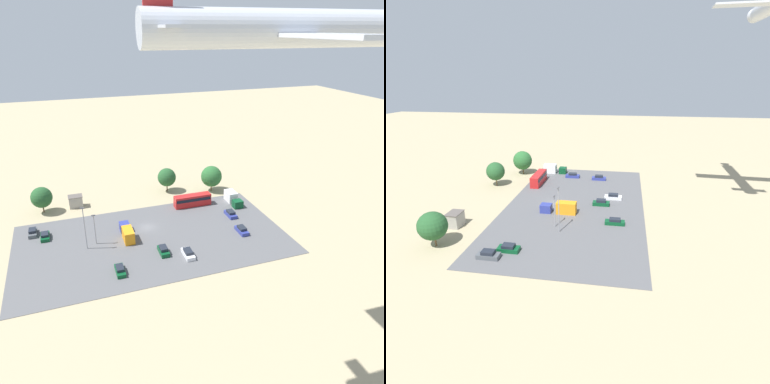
% 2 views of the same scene
% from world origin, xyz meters
% --- Properties ---
extents(ground_plane, '(400.00, 400.00, 0.00)m').
position_xyz_m(ground_plane, '(0.00, 0.00, 0.00)').
color(ground_plane, tan).
extents(parking_lot_surface, '(62.86, 34.89, 0.08)m').
position_xyz_m(parking_lot_surface, '(0.00, 6.03, 0.04)').
color(parking_lot_surface, '#565659').
rests_on(parking_lot_surface, ground).
extents(shed_building, '(3.85, 2.95, 3.30)m').
position_xyz_m(shed_building, '(15.87, -18.51, 1.66)').
color(shed_building, '#9E998E').
rests_on(shed_building, ground).
extents(bus, '(10.39, 2.61, 3.22)m').
position_xyz_m(bus, '(-15.04, -8.15, 1.81)').
color(bus, red).
rests_on(bus, ground).
extents(parked_car_0, '(1.93, 4.68, 1.52)m').
position_xyz_m(parked_car_0, '(-5.53, 15.55, 0.71)').
color(parked_car_0, silver).
rests_on(parked_car_0, ground).
extents(parked_car_1, '(1.88, 4.33, 1.62)m').
position_xyz_m(parked_car_1, '(-0.75, 12.65, 0.75)').
color(parked_car_1, '#0C4723').
rests_on(parked_car_1, ground).
extents(parked_car_2, '(1.98, 4.52, 1.52)m').
position_xyz_m(parked_car_2, '(-22.45, 1.32, 0.71)').
color(parked_car_2, navy).
rests_on(parked_car_2, ground).
extents(parked_car_3, '(1.89, 4.51, 1.56)m').
position_xyz_m(parked_car_3, '(-21.29, 10.20, 0.73)').
color(parked_car_3, navy).
rests_on(parked_car_3, ground).
extents(parked_car_4, '(1.91, 4.20, 1.54)m').
position_xyz_m(parked_car_4, '(26.86, -5.74, 0.72)').
color(parked_car_4, '#4C5156').
rests_on(parked_car_4, ground).
extents(parked_car_5, '(1.97, 4.21, 1.41)m').
position_xyz_m(parked_car_5, '(24.03, -2.96, 0.67)').
color(parked_car_5, '#0C4723').
rests_on(parked_car_5, ground).
extents(parked_car_6, '(1.78, 4.48, 1.42)m').
position_xyz_m(parked_car_6, '(9.56, 16.65, 0.67)').
color(parked_car_6, '#0C4723').
rests_on(parked_car_6, ground).
extents(parked_truck_0, '(2.31, 8.84, 2.92)m').
position_xyz_m(parked_truck_0, '(5.53, 3.26, 1.42)').
color(parked_truck_0, navy).
rests_on(parked_truck_0, ground).
extents(parked_truck_1, '(2.56, 7.79, 2.97)m').
position_xyz_m(parked_truck_1, '(-26.48, -6.05, 1.44)').
color(parked_truck_1, '#0C4723').
rests_on(parked_truck_1, ground).
extents(tree_near_shed, '(5.56, 5.56, 7.34)m').
position_xyz_m(tree_near_shed, '(-11.20, -20.50, 4.56)').
color(tree_near_shed, brown).
rests_on(tree_near_shed, ground).
extents(tree_apron_mid, '(6.36, 6.36, 7.90)m').
position_xyz_m(tree_apron_mid, '(-24.09, -16.31, 4.72)').
color(tree_apron_mid, brown).
rests_on(tree_apron_mid, ground).
extents(tree_apron_far, '(5.64, 5.64, 7.27)m').
position_xyz_m(tree_apron_far, '(24.41, -17.88, 4.44)').
color(tree_apron_far, brown).
rests_on(tree_apron_far, ground).
extents(light_pole_lot_centre, '(0.90, 0.28, 7.44)m').
position_xyz_m(light_pole_lot_centre, '(12.84, 3.54, 4.22)').
color(light_pole_lot_centre, gray).
rests_on(light_pole_lot_centre, ground).
extents(light_pole_lot_edge, '(0.90, 0.28, 10.24)m').
position_xyz_m(light_pole_lot_edge, '(15.03, 4.99, 5.64)').
color(light_pole_lot_edge, gray).
rests_on(light_pole_lot_edge, ground).
extents(airplane, '(32.06, 26.19, 7.88)m').
position_xyz_m(airplane, '(-6.09, 47.78, 45.88)').
color(airplane, silver).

